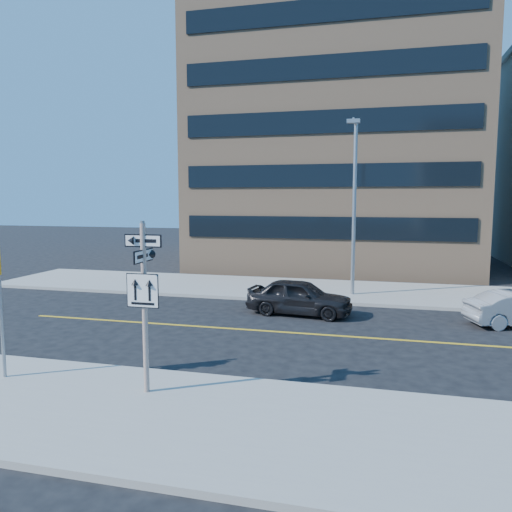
# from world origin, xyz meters

# --- Properties ---
(ground) EXTENTS (120.00, 120.00, 0.00)m
(ground) POSITION_xyz_m (0.00, 0.00, 0.00)
(ground) COLOR black
(ground) RESTS_ON ground
(sign_pole) EXTENTS (0.92, 0.92, 4.06)m
(sign_pole) POSITION_xyz_m (0.00, -2.51, 2.44)
(sign_pole) COLOR silver
(sign_pole) RESTS_ON near_sidewalk
(parked_car_a) EXTENTS (2.20, 4.44, 1.45)m
(parked_car_a) POSITION_xyz_m (2.13, 6.83, 0.73)
(parked_car_a) COLOR black
(parked_car_a) RESTS_ON ground
(streetlight_a) EXTENTS (0.55, 2.25, 8.00)m
(streetlight_a) POSITION_xyz_m (4.00, 10.76, 4.76)
(streetlight_a) COLOR gray
(streetlight_a) RESTS_ON far_sidewalk
(building_brick) EXTENTS (18.00, 18.00, 18.00)m
(building_brick) POSITION_xyz_m (2.00, 25.00, 9.00)
(building_brick) COLOR tan
(building_brick) RESTS_ON ground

